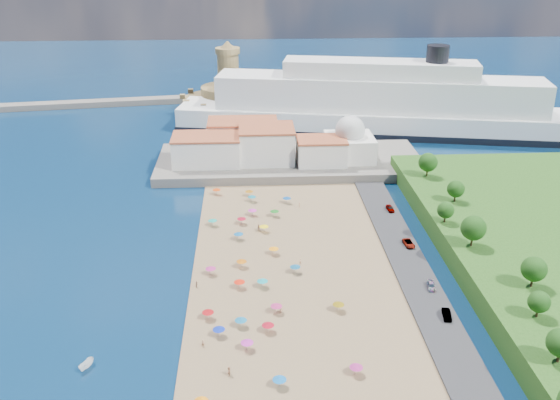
{
  "coord_description": "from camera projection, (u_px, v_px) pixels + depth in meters",
  "views": [
    {
      "loc": [
        -4.29,
        -128.13,
        74.03
      ],
      "look_at": [
        4.0,
        25.0,
        8.0
      ],
      "focal_mm": 40.0,
      "sensor_mm": 36.0,
      "label": 1
    }
  ],
  "objects": [
    {
      "name": "beachgoers",
      "position": [
        264.0,
        289.0,
        138.48
      ],
      "size": [
        31.21,
        90.12,
        1.86
      ],
      "color": "tan",
      "rests_on": "beach"
    },
    {
      "name": "parked_cars",
      "position": [
        415.0,
        255.0,
        152.48
      ],
      "size": [
        2.66,
        58.46,
        1.44
      ],
      "color": "gray",
      "rests_on": "promenade"
    },
    {
      "name": "cruise_ship",
      "position": [
        378.0,
        107.0,
        246.43
      ],
      "size": [
        161.53,
        52.45,
        34.96
      ],
      "color": "black",
      "rests_on": "ground"
    },
    {
      "name": "terrace",
      "position": [
        290.0,
        162.0,
        213.86
      ],
      "size": [
        90.0,
        36.0,
        3.0
      ],
      "primitive_type": "cube",
      "color": "#59544C",
      "rests_on": "ground"
    },
    {
      "name": "waterfront_buildings",
      "position": [
        252.0,
        144.0,
        211.28
      ],
      "size": [
        57.0,
        29.0,
        11.0
      ],
      "color": "silver",
      "rests_on": "terrace"
    },
    {
      "name": "ground",
      "position": [
        269.0,
        273.0,
        147.0
      ],
      "size": [
        700.0,
        700.0,
        0.0
      ],
      "primitive_type": "plane",
      "color": "#071938",
      "rests_on": "ground"
    },
    {
      "name": "fortress",
      "position": [
        229.0,
        101.0,
        270.33
      ],
      "size": [
        40.0,
        40.0,
        32.4
      ],
      "color": "#A58952",
      "rests_on": "ground"
    },
    {
      "name": "breakwater",
      "position": [
        13.0,
        107.0,
        281.35
      ],
      "size": [
        199.03,
        34.77,
        2.6
      ],
      "primitive_type": "cube",
      "rotation": [
        0.0,
        0.0,
        0.14
      ],
      "color": "#59544C",
      "rests_on": "ground"
    },
    {
      "name": "jetty",
      "position": [
        228.0,
        133.0,
        244.98
      ],
      "size": [
        18.0,
        70.0,
        2.4
      ],
      "primitive_type": "cube",
      "color": "#59544C",
      "rests_on": "ground"
    },
    {
      "name": "beach_parasols",
      "position": [
        261.0,
        298.0,
        133.13
      ],
      "size": [
        31.22,
        117.01,
        2.2
      ],
      "color": "gray",
      "rests_on": "beach"
    },
    {
      "name": "domed_building",
      "position": [
        350.0,
        142.0,
        210.06
      ],
      "size": [
        16.0,
        16.0,
        15.0
      ],
      "color": "silver",
      "rests_on": "terrace"
    },
    {
      "name": "hillside_trees",
      "position": [
        485.0,
        239.0,
        141.38
      ],
      "size": [
        15.85,
        108.17,
        7.61
      ],
      "color": "#382314",
      "rests_on": "hillside"
    }
  ]
}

